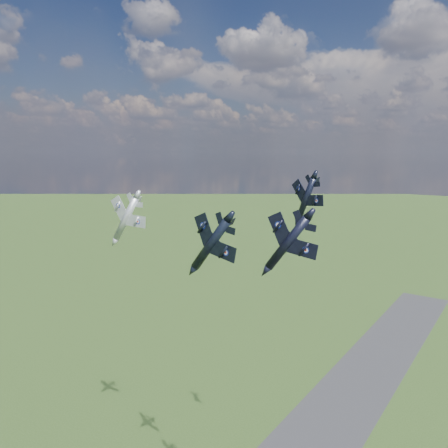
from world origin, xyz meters
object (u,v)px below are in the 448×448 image
Objects in this scene: jet_right_navy at (287,243)px; jet_lead_navy at (211,244)px; jet_left_silver at (126,218)px; jet_high_navy at (306,199)px.

jet_lead_navy is at bearing 153.98° from jet_right_navy.
jet_left_silver is at bearing 169.07° from jet_lead_navy.
jet_high_navy is 0.81× the size of jet_left_silver.
jet_lead_navy is 20.90m from jet_right_navy.
jet_lead_navy is at bearing -23.37° from jet_left_silver.
jet_lead_navy is at bearing -98.44° from jet_high_navy.
jet_lead_navy is 22.11m from jet_high_navy.
jet_high_navy is at bearing 67.26° from jet_lead_navy.
jet_high_navy is 40.72m from jet_left_silver.
jet_lead_navy is 1.28× the size of jet_high_navy.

